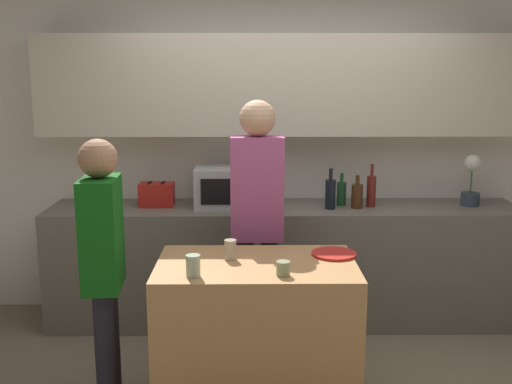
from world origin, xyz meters
The scene contains 16 objects.
back_wall centered at (0.00, 1.66, 1.54)m, with size 6.40×0.40×2.70m.
back_counter centered at (0.00, 1.39, 0.46)m, with size 3.60×0.62×0.91m.
kitchen_island centered at (-0.23, 0.10, 0.44)m, with size 1.11×0.69×0.89m.
microwave centered at (-0.42, 1.42, 1.06)m, with size 0.52×0.39×0.30m.
toaster centered at (-0.98, 1.42, 1.00)m, with size 0.26×0.16×0.18m.
potted_plant centered at (1.43, 1.42, 1.11)m, with size 0.14×0.14×0.39m.
bottle_0 centered at (0.33, 1.31, 1.03)m, with size 0.08×0.08×0.31m.
bottle_1 centered at (0.44, 1.44, 1.01)m, with size 0.07×0.07×0.25m.
bottle_2 centered at (0.54, 1.34, 1.01)m, with size 0.09×0.09×0.25m.
bottle_3 centered at (0.65, 1.39, 1.04)m, with size 0.07×0.07×0.33m.
plate_on_island centered at (0.22, 0.24, 0.89)m, with size 0.26×0.26×0.01m.
cup_0 centered at (-0.38, 0.16, 0.94)m, with size 0.07×0.07×0.11m.
cup_1 centered at (-0.10, -0.11, 0.92)m, with size 0.07×0.07×0.08m.
cup_2 centered at (-0.56, -0.12, 0.94)m, with size 0.07×0.07×0.12m.
person_left centered at (-1.07, 0.05, 0.93)m, with size 0.21×0.35×1.58m.
person_center centered at (-0.22, 0.71, 1.05)m, with size 0.34×0.23×1.75m.
Camera 1 is at (-0.27, -3.07, 1.92)m, focal length 42.00 mm.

